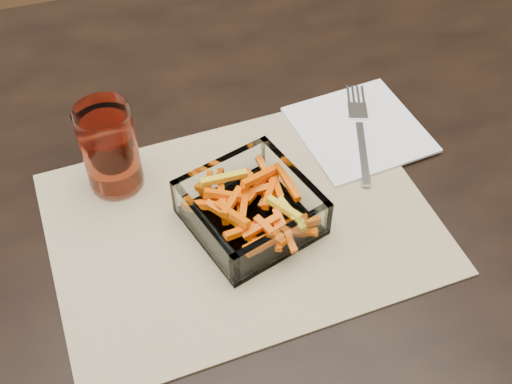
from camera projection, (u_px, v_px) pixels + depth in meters
dining_table at (320, 181)px, 0.94m from camera, size 1.60×0.90×0.75m
placemat at (242, 222)px, 0.77m from camera, size 0.47×0.35×0.00m
glass_bowl at (251, 210)px, 0.75m from camera, size 0.17×0.17×0.05m
tumbler at (110, 151)px, 0.77m from camera, size 0.07×0.07×0.12m
napkin at (359, 129)px, 0.87m from camera, size 0.18×0.18×0.00m
fork at (360, 129)px, 0.87m from camera, size 0.08×0.19×0.00m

